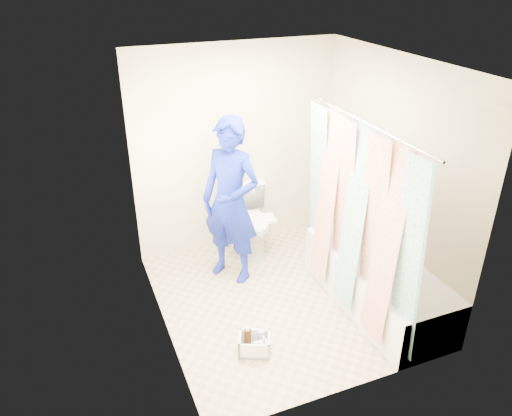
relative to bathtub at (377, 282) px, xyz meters
name	(u,v)px	position (x,y,z in m)	size (l,w,h in m)	color
floor	(281,299)	(-0.85, 0.43, -0.27)	(2.60, 2.60, 0.00)	tan
ceiling	(288,63)	(-0.85, 0.43, 2.13)	(2.40, 2.60, 0.02)	white
wall_back	(236,150)	(-0.85, 1.73, 0.93)	(2.40, 0.02, 2.40)	beige
wall_front	(361,267)	(-0.85, -0.88, 0.93)	(2.40, 0.02, 2.40)	beige
wall_left	(156,217)	(-2.05, 0.43, 0.93)	(0.02, 2.60, 2.40)	beige
wall_right	(392,176)	(0.35, 0.43, 0.93)	(0.02, 2.60, 2.40)	beige
bathtub	(377,282)	(0.00, 0.00, 0.00)	(0.70, 1.75, 0.50)	white
curtain_rod	(365,123)	(-0.33, 0.00, 1.68)	(0.02, 0.02, 1.90)	silver
shower_curtain	(355,222)	(-0.33, 0.00, 0.75)	(0.06, 1.75, 1.80)	white
toilet	(252,220)	(-0.76, 1.47, 0.12)	(0.44, 0.77, 0.78)	white
tank_lid	(254,220)	(-0.78, 1.35, 0.19)	(0.48, 0.21, 0.04)	white
tank_internals	(245,184)	(-0.77, 1.68, 0.51)	(0.19, 0.07, 0.26)	black
plumber	(231,202)	(-1.17, 1.04, 0.63)	(0.66, 0.43, 1.80)	#0E1492
cleaning_caddy	(255,345)	(-1.39, -0.19, -0.19)	(0.34, 0.31, 0.21)	white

